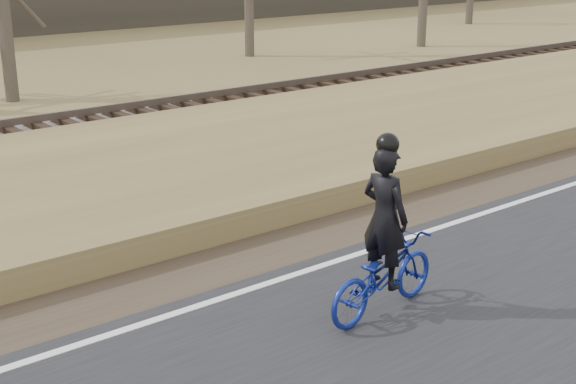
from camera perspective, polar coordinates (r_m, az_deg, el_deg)
ground at (r=13.77m, az=16.68°, el=-1.16°), size 120.00×120.00×0.00m
edge_line at (r=13.85m, az=16.03°, el=-0.70°), size 120.00×0.12×0.01m
shoulder at (r=14.43m, az=12.82°, el=0.11°), size 120.00×1.60×0.04m
embankment at (r=16.33m, az=4.68°, el=3.29°), size 120.00×5.00×0.44m
ballast at (r=19.19m, az=-3.12°, el=5.53°), size 120.00×3.00×0.45m
railroad at (r=19.13m, az=-3.13°, el=6.42°), size 120.00×2.40×0.29m
cyclist at (r=9.35m, az=6.79°, el=-4.67°), size 1.85×0.83×2.17m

